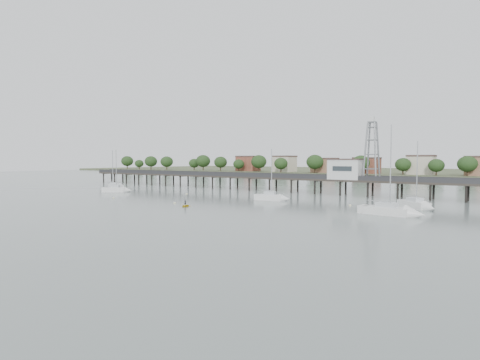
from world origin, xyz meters
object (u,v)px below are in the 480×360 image
(pier, at_px, (263,178))
(sailboat_d, at_px, (397,212))
(sailboat_a, at_px, (119,190))
(sailboat_b, at_px, (113,187))
(yellow_dinghy, at_px, (185,207))
(lattice_tower, at_px, (372,151))
(sailboat_c, at_px, (274,198))
(sailboat_e, at_px, (419,206))
(white_tender, at_px, (120,186))

(pier, relative_size, sailboat_d, 9.54)
(sailboat_a, bearing_deg, sailboat_b, 118.67)
(sailboat_d, distance_m, sailboat_b, 84.89)
(sailboat_d, relative_size, yellow_dinghy, 6.20)
(lattice_tower, distance_m, sailboat_c, 28.29)
(yellow_dinghy, bearing_deg, pier, 75.24)
(sailboat_a, height_order, sailboat_e, sailboat_e)
(lattice_tower, distance_m, yellow_dinghy, 48.89)
(pier, height_order, sailboat_b, sailboat_b)
(sailboat_d, xyz_separation_m, yellow_dinghy, (-36.53, -10.98, -0.63))
(sailboat_c, height_order, sailboat_e, sailboat_e)
(sailboat_d, bearing_deg, pier, 151.28)
(sailboat_d, relative_size, sailboat_e, 1.20)
(sailboat_d, distance_m, sailboat_e, 11.36)
(sailboat_d, distance_m, sailboat_c, 29.83)
(pier, xyz_separation_m, lattice_tower, (31.50, 0.00, 7.31))
(pier, bearing_deg, white_tender, -161.71)
(sailboat_c, bearing_deg, sailboat_d, -32.88)
(sailboat_a, height_order, yellow_dinghy, sailboat_a)
(pier, height_order, sailboat_c, sailboat_c)
(sailboat_c, relative_size, white_tender, 3.20)
(pier, relative_size, lattice_tower, 9.68)
(sailboat_b, relative_size, white_tender, 3.31)
(sailboat_c, bearing_deg, yellow_dinghy, -127.37)
(lattice_tower, bearing_deg, yellow_dinghy, -118.13)
(sailboat_b, bearing_deg, yellow_dinghy, 7.85)
(sailboat_e, xyz_separation_m, white_tender, (-92.35, 4.59, -0.22))
(sailboat_a, xyz_separation_m, sailboat_b, (-9.12, 4.88, -0.00))
(sailboat_e, xyz_separation_m, yellow_dinghy, (-37.58, -22.29, -0.64))
(sailboat_b, distance_m, sailboat_c, 56.05)
(pier, bearing_deg, sailboat_a, -137.16)
(sailboat_d, relative_size, sailboat_a, 1.27)
(pier, relative_size, sailboat_c, 12.45)
(pier, bearing_deg, sailboat_d, -34.24)
(yellow_dinghy, bearing_deg, sailboat_a, 132.79)
(sailboat_c, bearing_deg, sailboat_a, 171.49)
(sailboat_b, bearing_deg, sailboat_e, 31.75)
(sailboat_c, xyz_separation_m, yellow_dinghy, (-8.09, -19.97, -0.65))
(pier, bearing_deg, yellow_dinghy, -77.84)
(yellow_dinghy, bearing_deg, sailboat_c, 41.04)
(sailboat_c, height_order, yellow_dinghy, sailboat_c)
(pier, xyz_separation_m, sailboat_e, (46.62, -19.70, -3.15))
(lattice_tower, height_order, sailboat_b, lattice_tower)
(sailboat_a, height_order, sailboat_b, sailboat_b)
(sailboat_a, relative_size, sailboat_e, 0.94)
(sailboat_b, distance_m, sailboat_e, 85.59)
(sailboat_a, relative_size, yellow_dinghy, 4.87)
(sailboat_c, xyz_separation_m, white_tender, (-62.86, 6.90, -0.23))
(white_tender, bearing_deg, sailboat_d, 10.62)
(lattice_tower, height_order, sailboat_c, lattice_tower)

